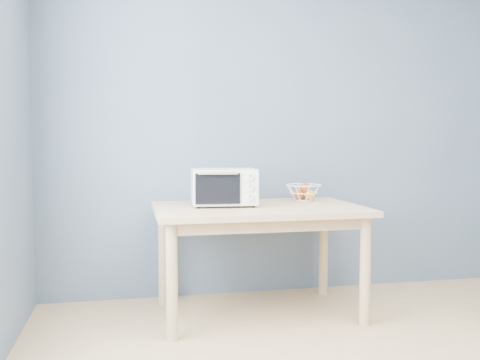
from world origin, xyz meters
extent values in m
cube|color=slate|center=(0.00, 2.25, 1.30)|extent=(4.00, 0.01, 2.60)
cube|color=tan|center=(-0.47, 1.70, 0.73)|extent=(1.40, 0.90, 0.04)
cylinder|color=tan|center=(-1.09, 1.33, 0.35)|extent=(0.07, 0.07, 0.71)
cylinder|color=tan|center=(0.15, 1.33, 0.35)|extent=(0.07, 0.07, 0.71)
cylinder|color=tan|center=(-1.09, 2.07, 0.35)|extent=(0.07, 0.07, 0.71)
cylinder|color=tan|center=(0.15, 2.07, 0.35)|extent=(0.07, 0.07, 0.71)
cube|color=beige|center=(-0.69, 1.74, 0.88)|extent=(0.45, 0.32, 0.24)
cube|color=black|center=(-0.75, 1.75, 0.88)|extent=(0.30, 0.27, 0.19)
cube|color=black|center=(-0.76, 1.60, 0.88)|extent=(0.29, 0.03, 0.20)
cylinder|color=silver|center=(-0.76, 1.58, 0.98)|extent=(0.26, 0.03, 0.01)
cube|color=beige|center=(-0.55, 1.59, 0.88)|extent=(0.12, 0.01, 0.22)
cylinder|color=black|center=(-0.88, 1.65, 0.76)|extent=(0.02, 0.02, 0.01)
cylinder|color=black|center=(-0.52, 1.62, 0.76)|extent=(0.02, 0.02, 0.01)
cylinder|color=black|center=(-0.87, 1.87, 0.76)|extent=(0.02, 0.02, 0.01)
cylinder|color=black|center=(-0.50, 1.84, 0.76)|extent=(0.02, 0.02, 0.01)
cylinder|color=silver|center=(-0.55, 1.58, 0.95)|extent=(0.04, 0.02, 0.04)
cylinder|color=silver|center=(-0.55, 1.58, 0.88)|extent=(0.04, 0.02, 0.04)
cylinder|color=silver|center=(-0.55, 1.58, 0.82)|extent=(0.04, 0.02, 0.04)
torus|color=white|center=(-0.06, 1.93, 0.87)|extent=(0.27, 0.27, 0.01)
torus|color=white|center=(-0.06, 1.93, 0.81)|extent=(0.21, 0.21, 0.01)
torus|color=white|center=(-0.06, 1.93, 0.76)|extent=(0.12, 0.12, 0.01)
sphere|color=#B63518|center=(-0.10, 1.94, 0.80)|extent=(0.08, 0.08, 0.08)
sphere|color=orange|center=(-0.02, 1.91, 0.79)|extent=(0.08, 0.08, 0.08)
sphere|color=tan|center=(-0.06, 1.99, 0.79)|extent=(0.08, 0.08, 0.08)
sphere|color=#B63518|center=(-0.05, 1.93, 0.85)|extent=(0.08, 0.08, 0.08)
camera|label=1|loc=(-1.35, -1.81, 1.18)|focal=40.00mm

